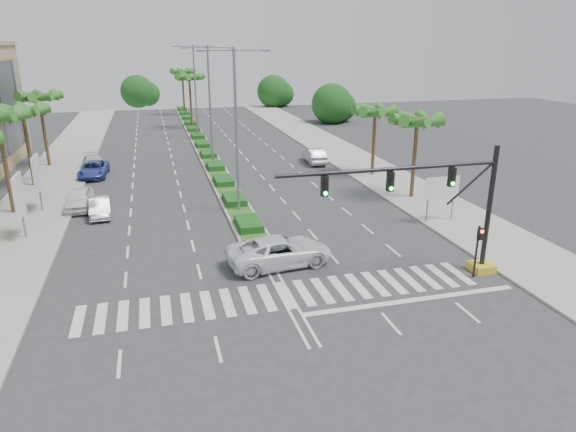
{
  "coord_description": "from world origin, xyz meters",
  "views": [
    {
      "loc": [
        -5.97,
        -22.85,
        12.35
      ],
      "look_at": [
        1.11,
        3.65,
        3.0
      ],
      "focal_mm": 32.0,
      "sensor_mm": 36.0,
      "label": 1
    }
  ],
  "objects_px": {
    "car_parked_b": "(100,207)",
    "car_crossing": "(280,251)",
    "car_parked_d": "(94,164)",
    "car_right": "(314,156)",
    "car_parked_a": "(79,199)",
    "car_parked_c": "(94,169)"
  },
  "relations": [
    {
      "from": "car_parked_b",
      "to": "car_crossing",
      "type": "height_order",
      "value": "car_crossing"
    },
    {
      "from": "car_parked_d",
      "to": "car_right",
      "type": "distance_m",
      "value": 22.57
    },
    {
      "from": "car_parked_d",
      "to": "car_right",
      "type": "height_order",
      "value": "car_right"
    },
    {
      "from": "car_parked_b",
      "to": "car_parked_d",
      "type": "distance_m",
      "value": 14.92
    },
    {
      "from": "car_parked_b",
      "to": "car_right",
      "type": "relative_size",
      "value": 0.86
    },
    {
      "from": "car_parked_a",
      "to": "car_right",
      "type": "xyz_separation_m",
      "value": [
        22.46,
        10.41,
        0.0
      ]
    },
    {
      "from": "car_parked_c",
      "to": "car_parked_d",
      "type": "height_order",
      "value": "car_parked_d"
    },
    {
      "from": "car_parked_d",
      "to": "car_parked_b",
      "type": "bearing_deg",
      "value": -91.3
    },
    {
      "from": "car_parked_b",
      "to": "car_right",
      "type": "xyz_separation_m",
      "value": [
        20.8,
        12.58,
        0.11
      ]
    },
    {
      "from": "car_parked_c",
      "to": "car_parked_d",
      "type": "distance_m",
      "value": 2.38
    },
    {
      "from": "car_parked_c",
      "to": "car_crossing",
      "type": "xyz_separation_m",
      "value": [
        12.26,
        -24.57,
        0.12
      ]
    },
    {
      "from": "car_parked_a",
      "to": "car_crossing",
      "type": "height_order",
      "value": "car_crossing"
    },
    {
      "from": "car_parked_b",
      "to": "car_parked_c",
      "type": "xyz_separation_m",
      "value": [
        -1.47,
        12.45,
        0.04
      ]
    },
    {
      "from": "car_parked_b",
      "to": "car_parked_d",
      "type": "relative_size",
      "value": 0.79
    },
    {
      "from": "car_parked_c",
      "to": "car_parked_d",
      "type": "bearing_deg",
      "value": 97.71
    },
    {
      "from": "car_parked_d",
      "to": "car_parked_c",
      "type": "bearing_deg",
      "value": -93.23
    },
    {
      "from": "car_parked_a",
      "to": "car_parked_c",
      "type": "height_order",
      "value": "car_parked_a"
    },
    {
      "from": "car_parked_b",
      "to": "car_right",
      "type": "bearing_deg",
      "value": 26.66
    },
    {
      "from": "car_parked_a",
      "to": "car_crossing",
      "type": "relative_size",
      "value": 0.76
    },
    {
      "from": "car_parked_b",
      "to": "car_right",
      "type": "height_order",
      "value": "car_right"
    },
    {
      "from": "car_parked_b",
      "to": "car_parked_c",
      "type": "bearing_deg",
      "value": 92.26
    },
    {
      "from": "car_right",
      "to": "car_parked_b",
      "type": "bearing_deg",
      "value": 35.0
    }
  ]
}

